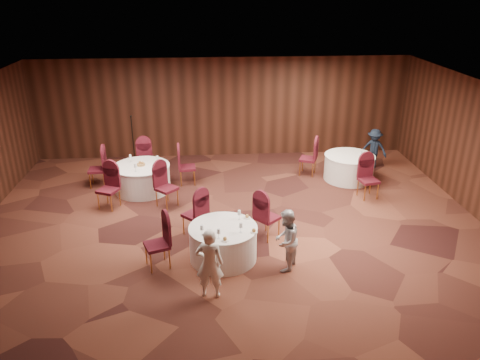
{
  "coord_description": "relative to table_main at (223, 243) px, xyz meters",
  "views": [
    {
      "loc": [
        -0.57,
        -9.78,
        5.37
      ],
      "look_at": [
        0.2,
        0.2,
        1.1
      ],
      "focal_mm": 35.0,
      "sensor_mm": 36.0,
      "label": 1
    }
  ],
  "objects": [
    {
      "name": "ground",
      "position": [
        0.27,
        1.39,
        -0.38
      ],
      "size": [
        12.0,
        12.0,
        0.0
      ],
      "primitive_type": "plane",
      "color": "black",
      "rests_on": "ground"
    },
    {
      "name": "room_shell",
      "position": [
        0.27,
        1.39,
        1.59
      ],
      "size": [
        12.0,
        12.0,
        12.0
      ],
      "color": "silver",
      "rests_on": "ground"
    },
    {
      "name": "table_main",
      "position": [
        0.0,
        0.0,
        0.0
      ],
      "size": [
        1.42,
        1.42,
        0.74
      ],
      "color": "white",
      "rests_on": "ground"
    },
    {
      "name": "table_left",
      "position": [
        -2.07,
        3.64,
        -0.0
      ],
      "size": [
        1.54,
        1.54,
        0.74
      ],
      "color": "white",
      "rests_on": "ground"
    },
    {
      "name": "table_right",
      "position": [
        3.84,
        3.99,
        0.0
      ],
      "size": [
        1.44,
        1.44,
        0.74
      ],
      "color": "white",
      "rests_on": "ground"
    },
    {
      "name": "chairs_main",
      "position": [
        -0.3,
        0.57,
        0.12
      ],
      "size": [
        3.07,
        1.97,
        1.0
      ],
      "color": "#3C0C12",
      "rests_on": "ground"
    },
    {
      "name": "chairs_left",
      "position": [
        -2.1,
        3.65,
        0.12
      ],
      "size": [
        3.07,
        3.02,
        1.0
      ],
      "color": "#3C0C12",
      "rests_on": "ground"
    },
    {
      "name": "chairs_right",
      "position": [
        3.36,
        3.58,
        0.12
      ],
      "size": [
        1.91,
        2.38,
        1.0
      ],
      "color": "#3C0C12",
      "rests_on": "ground"
    },
    {
      "name": "tabletop_main",
      "position": [
        0.21,
        -0.15,
        0.46
      ],
      "size": [
        1.15,
        1.06,
        0.22
      ],
      "color": "silver",
      "rests_on": "table_main"
    },
    {
      "name": "tabletop_left",
      "position": [
        -2.07,
        3.64,
        0.45
      ],
      "size": [
        0.83,
        0.78,
        0.22
      ],
      "color": "silver",
      "rests_on": "table_left"
    },
    {
      "name": "tabletop_right",
      "position": [
        4.08,
        3.76,
        0.52
      ],
      "size": [
        0.08,
        0.08,
        0.22
      ],
      "color": "silver",
      "rests_on": "table_right"
    },
    {
      "name": "mic_stand",
      "position": [
        -2.52,
        5.43,
        0.11
      ],
      "size": [
        0.24,
        0.24,
        1.66
      ],
      "color": "black",
      "rests_on": "ground"
    },
    {
      "name": "woman_a",
      "position": [
        -0.3,
        -1.24,
        0.32
      ],
      "size": [
        0.54,
        0.39,
        1.39
      ],
      "primitive_type": "imported",
      "rotation": [
        0.0,
        0.0,
        3.02
      ],
      "color": "white",
      "rests_on": "ground"
    },
    {
      "name": "woman_b",
      "position": [
        1.22,
        -0.47,
        0.28
      ],
      "size": [
        0.73,
        0.79,
        1.3
      ],
      "primitive_type": "imported",
      "rotation": [
        0.0,
        0.0,
        4.24
      ],
      "color": "silver",
      "rests_on": "ground"
    },
    {
      "name": "man_c",
      "position": [
        4.86,
        4.85,
        0.24
      ],
      "size": [
        0.92,
        0.8,
        1.23
      ],
      "primitive_type": "imported",
      "rotation": [
        0.0,
        0.0,
        5.76
      ],
      "color": "black",
      "rests_on": "ground"
    }
  ]
}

